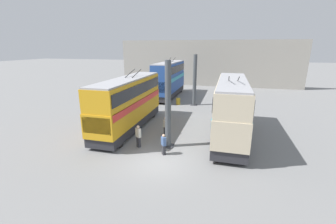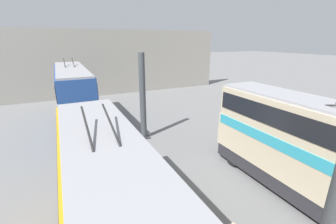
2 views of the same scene
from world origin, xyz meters
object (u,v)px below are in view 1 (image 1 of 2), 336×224
person_aisle_midway (166,126)px  person_aisle_foreground (164,144)px  person_by_right_row (138,136)px  oil_drum (178,101)px  bus_right_mid (128,101)px  bus_left_near (231,106)px  bus_right_far (169,77)px

person_aisle_midway → person_aisle_foreground: bearing=129.5°
person_aisle_midway → person_by_right_row: person_by_right_row is taller
person_by_right_row → oil_drum: person_by_right_row is taller
bus_right_mid → person_aisle_foreground: 6.79m
person_aisle_foreground → person_aisle_midway: bearing=63.0°
person_by_right_row → oil_drum: 14.19m
person_aisle_foreground → person_by_right_row: person_by_right_row is taller
bus_left_near → person_aisle_foreground: size_ratio=6.89×
bus_right_mid → bus_right_far: (15.13, 0.00, 0.31)m
person_aisle_foreground → person_by_right_row: 2.37m
bus_right_mid → oil_drum: 10.95m
person_aisle_foreground → bus_right_mid: bearing=96.1°
bus_left_near → oil_drum: size_ratio=11.97×
bus_right_far → person_aisle_midway: 16.43m
person_aisle_midway → person_aisle_foreground: person_aisle_midway is taller
bus_right_far → person_by_right_row: (-18.91, -2.47, -2.11)m
bus_right_mid → person_by_right_row: 4.85m
bus_right_mid → person_aisle_midway: (-0.69, -3.82, -1.89)m
person_aisle_foreground → person_by_right_row: (0.71, 2.25, 0.14)m
bus_right_mid → person_by_right_row: bearing=-146.8°
bus_right_far → person_aisle_foreground: 20.30m
bus_right_mid → bus_right_far: bearing=0.0°
bus_left_near → person_aisle_foreground: (-4.72, 4.61, -2.02)m
bus_right_mid → person_aisle_foreground: (-4.49, -4.72, -1.93)m
person_aisle_midway → oil_drum: size_ratio=1.80×
bus_right_far → bus_right_mid: bearing=-180.0°
bus_left_near → bus_right_mid: (-0.23, 9.33, -0.09)m
person_aisle_foreground → bus_right_far: bearing=63.2°
bus_left_near → person_aisle_midway: bus_left_near is taller
person_aisle_foreground → oil_drum: person_aisle_foreground is taller
person_aisle_midway → person_aisle_foreground: (-3.79, -0.90, -0.03)m
person_aisle_midway → bus_left_near: bearing=-144.4°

